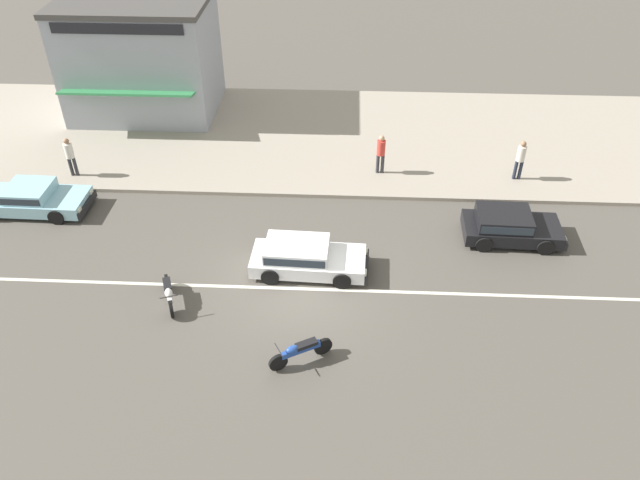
{
  "coord_description": "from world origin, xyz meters",
  "views": [
    {
      "loc": [
        1.37,
        -15.24,
        13.69
      ],
      "look_at": [
        0.55,
        1.63,
        0.8
      ],
      "focal_mm": 35.0,
      "sensor_mm": 36.0,
      "label": 1
    }
  ],
  "objects": [
    {
      "name": "pedestrian_by_shop",
      "position": [
        -9.85,
        6.43,
        1.14
      ],
      "size": [
        0.34,
        0.34,
        1.69
      ],
      "color": "#333338",
      "rests_on": "kerb_strip"
    },
    {
      "name": "motorcycle_1",
      "position": [
        0.22,
        -3.12,
        0.43
      ],
      "size": [
        1.78,
        1.09,
        0.8
      ],
      "color": "black",
      "rests_on": "ground"
    },
    {
      "name": "pedestrian_near_clock",
      "position": [
        8.37,
        7.04,
        1.16
      ],
      "size": [
        0.34,
        0.34,
        1.72
      ],
      "color": "#232838",
      "rests_on": "kerb_strip"
    },
    {
      "name": "hatchback_white_2",
      "position": [
        0.06,
        0.96,
        0.59
      ],
      "size": [
        3.99,
        1.87,
        1.1
      ],
      "color": "white",
      "rests_on": "ground"
    },
    {
      "name": "ground_plane",
      "position": [
        0.0,
        0.0,
        0.0
      ],
      "size": [
        160.0,
        160.0,
        0.0
      ],
      "primitive_type": "plane",
      "color": "#544F47"
    },
    {
      "name": "lane_centre_stripe",
      "position": [
        0.0,
        0.0,
        0.0
      ],
      "size": [
        50.4,
        0.14,
        0.01
      ],
      "primitive_type": "cube",
      "color": "silver",
      "rests_on": "ground"
    },
    {
      "name": "pedestrian_far_end",
      "position": [
        2.77,
        7.26,
        1.15
      ],
      "size": [
        0.34,
        0.34,
        1.71
      ],
      "color": "#333338",
      "rests_on": "kerb_strip"
    },
    {
      "name": "shopfront_corner_warung",
      "position": [
        -8.4,
        12.83,
        2.8
      ],
      "size": [
        6.78,
        5.72,
        5.3
      ],
      "color": "#999EA8",
      "rests_on": "kerb_strip"
    },
    {
      "name": "motorcycle_0",
      "position": [
        -4.12,
        -0.85,
        0.42
      ],
      "size": [
        0.84,
        1.8,
        0.8
      ],
      "color": "black",
      "rests_on": "ground"
    },
    {
      "name": "kerb_strip",
      "position": [
        0.0,
        10.42,
        0.07
      ],
      "size": [
        68.0,
        10.0,
        0.15
      ],
      "primitive_type": "cube",
      "color": "#9E9384",
      "rests_on": "ground"
    },
    {
      "name": "hatchback_black_0",
      "position": [
        7.26,
        3.1,
        0.59
      ],
      "size": [
        3.58,
        1.91,
        1.1
      ],
      "color": "black",
      "rests_on": "ground"
    },
    {
      "name": "sedan_pale_blue_1",
      "position": [
        -10.64,
        4.09,
        0.53
      ],
      "size": [
        4.44,
        1.95,
        1.06
      ],
      "color": "#93C6D6",
      "rests_on": "ground"
    }
  ]
}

